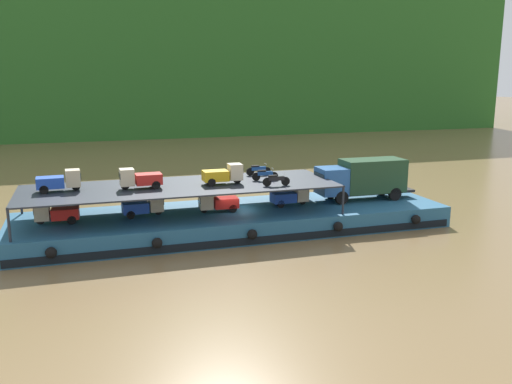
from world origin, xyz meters
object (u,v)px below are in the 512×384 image
mini_truck_lower_stern (56,213)px  mini_truck_lower_fore (290,196)px  mini_truck_lower_aft (144,206)px  mini_truck_upper_mid (140,178)px  mini_truck_upper_stern (59,181)px  cargo_barge (235,220)px  mini_truck_lower_mid (218,202)px  covered_lorry (363,178)px  motorcycle_upper_centre (265,175)px  motorcycle_upper_stbd (258,170)px  motorcycle_upper_port (276,180)px  mini_truck_upper_fore (223,174)px

mini_truck_lower_stern → mini_truck_lower_fore: (16.21, 0.08, 0.00)m
mini_truck_lower_aft → mini_truck_upper_mid: bearing=-112.5°
mini_truck_lower_fore → mini_truck_upper_stern: 16.01m
cargo_barge → mini_truck_lower_mid: size_ratio=11.00×
covered_lorry → motorcycle_upper_centre: bearing=-178.3°
mini_truck_lower_fore → motorcycle_upper_stbd: (-1.85, 1.95, 1.74)m
motorcycle_upper_port → motorcycle_upper_stbd: (0.09, 4.21, 0.00)m
cargo_barge → mini_truck_upper_fore: bearing=-157.7°
motorcycle_upper_stbd → motorcycle_upper_port: bearing=-91.2°
mini_truck_lower_aft → motorcycle_upper_stbd: (8.77, 1.83, 1.74)m
covered_lorry → motorcycle_upper_centre: (-8.01, -0.24, 0.74)m
motorcycle_upper_centre → mini_truck_upper_stern: bearing=178.0°
mini_truck_upper_mid → mini_truck_upper_fore: size_ratio=1.01×
cargo_barge → mini_truck_lower_fore: 4.50m
mini_truck_lower_fore → motorcycle_upper_port: 3.46m
mini_truck_upper_stern → motorcycle_upper_centre: bearing=-2.0°
mini_truck_upper_stern → motorcycle_upper_port: 14.17m
motorcycle_upper_port → motorcycle_upper_centre: same height
mini_truck_lower_stern → mini_truck_lower_aft: size_ratio=1.00×
mini_truck_lower_aft → mini_truck_lower_mid: same height
mini_truck_upper_mid → covered_lorry: bearing=1.6°
mini_truck_lower_aft → mini_truck_upper_stern: 5.63m
cargo_barge → motorcycle_upper_port: motorcycle_upper_port is taller
covered_lorry → motorcycle_upper_stbd: bearing=166.6°
motorcycle_upper_port → mini_truck_lower_mid: bearing=151.3°
mini_truck_lower_stern → motorcycle_upper_port: size_ratio=1.46×
mini_truck_lower_fore → mini_truck_upper_fore: size_ratio=1.01×
cargo_barge → covered_lorry: (10.23, 0.27, 2.45)m
motorcycle_upper_port → motorcycle_upper_stbd: bearing=88.8°
cargo_barge → mini_truck_lower_mid: 1.94m
cargo_barge → mini_truck_upper_stern: (-11.62, 0.51, 3.44)m
motorcycle_upper_centre → mini_truck_lower_aft: bearing=178.2°
mini_truck_lower_stern → mini_truck_lower_mid: (10.66, -0.21, 0.00)m
cargo_barge → mini_truck_upper_mid: (-6.57, -0.19, 3.44)m
mini_truck_lower_stern → mini_truck_lower_mid: bearing=-1.1°
mini_truck_lower_aft → mini_truck_upper_mid: 2.07m
mini_truck_lower_stern → motorcycle_upper_port: (14.26, -2.18, 1.74)m
mini_truck_lower_mid → mini_truck_upper_mid: mini_truck_upper_mid is taller
covered_lorry → mini_truck_upper_stern: (-21.85, 0.24, 1.00)m
cargo_barge → mini_truck_lower_stern: size_ratio=10.93×
motorcycle_upper_port → cargo_barge: bearing=138.1°
mini_truck_lower_fore → motorcycle_upper_stbd: motorcycle_upper_stbd is taller
covered_lorry → mini_truck_lower_aft: bearing=179.9°
mini_truck_lower_mid → mini_truck_upper_mid: size_ratio=1.00×
mini_truck_upper_stern → mini_truck_lower_stern: bearing=-129.5°
mini_truck_lower_stern → mini_truck_upper_fore: 11.20m
mini_truck_lower_mid → motorcycle_upper_port: size_ratio=1.45×
mini_truck_lower_mid → mini_truck_upper_mid: (-5.28, -0.09, 2.00)m
mini_truck_upper_mid → motorcycle_upper_centre: bearing=1.5°
motorcycle_upper_port → motorcycle_upper_stbd: same height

